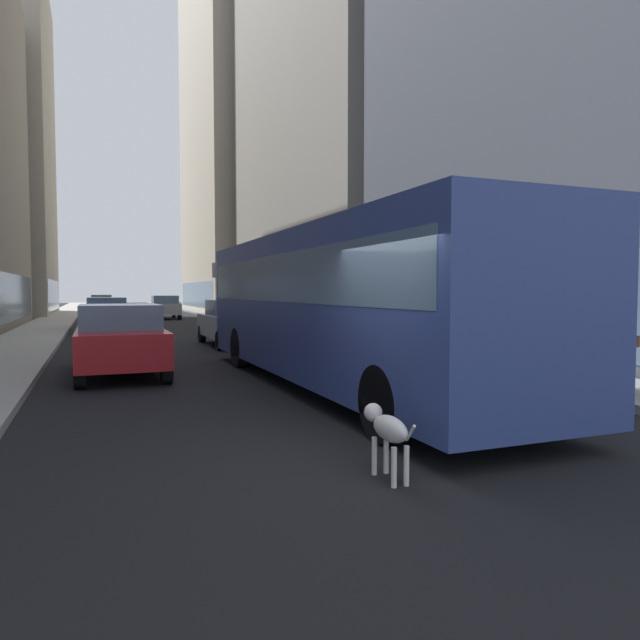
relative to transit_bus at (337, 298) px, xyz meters
name	(u,v)px	position (x,y,z in m)	size (l,w,h in m)	color
ground_plane	(147,319)	(-1.20, 30.61, -1.78)	(120.00, 120.00, 0.00)	black
sidewalk_left	(56,319)	(-6.90, 30.61, -1.70)	(2.40, 110.00, 0.15)	#ADA89E
sidewalk_right	(228,316)	(4.50, 30.61, -1.70)	(2.40, 110.00, 0.15)	gray
building_right_mid	(342,47)	(10.70, 24.02, 15.95)	(9.12, 21.92, 35.48)	gray
building_right_far	(253,139)	(10.70, 46.41, 15.58)	(11.83, 19.78, 34.73)	#B2A893
transit_bus	(337,298)	(0.00, 0.00, 0.00)	(2.78, 11.53, 3.05)	#33478C
car_blue_hatchback	(107,314)	(-4.00, 19.08, -0.95)	(1.89, 4.80, 1.62)	#4C6BB7
car_yellow_taxi	(101,304)	(-4.00, 41.45, -0.95)	(1.74, 4.65, 1.62)	yellow
car_red_coupe	(120,339)	(-4.00, 3.46, -0.95)	(1.87, 4.75, 1.62)	red
car_white_van	(232,322)	(0.00, 9.36, -0.96)	(1.78, 4.19, 1.62)	silver
car_silver_sedan	(165,307)	(0.00, 30.18, -0.96)	(1.81, 3.91, 1.62)	#B7BABF
car_grey_wagon	(237,315)	(1.60, 15.43, -0.95)	(1.77, 4.41, 1.62)	slate
dalmatian_dog	(387,429)	(-1.76, -5.38, -1.26)	(0.22, 0.96, 0.72)	white
pedestrian_with_handbag	(622,344)	(4.01, -3.26, -0.76)	(0.45, 0.34, 1.69)	#1E1E2D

